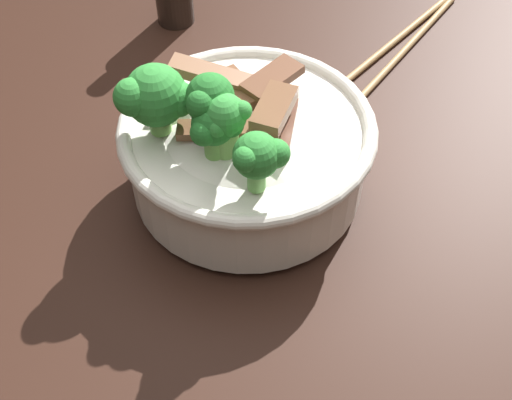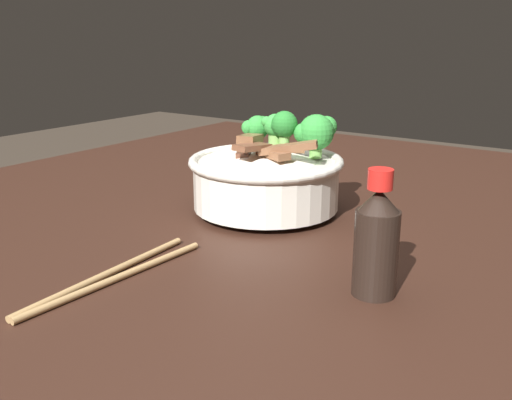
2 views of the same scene
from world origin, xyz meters
TOP-DOWN VIEW (x-y plane):
  - dining_table at (0.00, 0.00)m, footprint 1.33×0.96m
  - rice_bowl at (0.08, -0.05)m, footprint 0.20×0.20m
  - chopsticks_pair at (-0.19, -0.04)m, footprint 0.22×0.03m
  - soy_sauce_bottle at (-0.07, -0.26)m, footprint 0.04×0.04m

SIDE VIEW (x-z plane):
  - dining_table at x=0.00m, z-range 0.26..1.08m
  - chopsticks_pair at x=-0.19m, z-range 0.81..0.82m
  - rice_bowl at x=0.08m, z-range 0.80..0.93m
  - soy_sauce_bottle at x=-0.07m, z-range 0.81..0.92m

